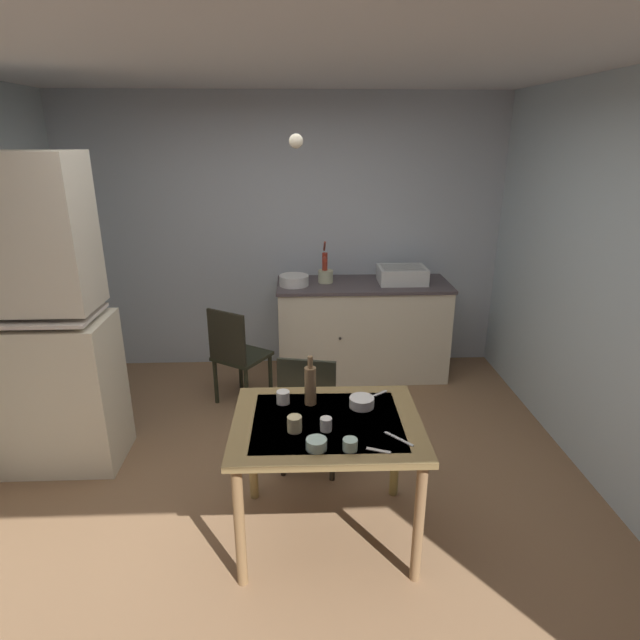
{
  "coord_description": "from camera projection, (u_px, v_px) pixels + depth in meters",
  "views": [
    {
      "loc": [
        0.13,
        -2.81,
        2.23
      ],
      "look_at": [
        0.25,
        0.2,
        1.16
      ],
      "focal_mm": 29.13,
      "sensor_mm": 36.0,
      "label": 1
    }
  ],
  "objects": [
    {
      "name": "ground_plane",
      "position": [
        282.0,
        497.0,
        3.39
      ],
      "size": [
        5.37,
        5.37,
        0.0
      ],
      "primitive_type": "plane",
      "color": "#8C6848"
    },
    {
      "name": "wall_back",
      "position": [
        285.0,
        236.0,
        5.05
      ],
      "size": [
        4.28,
        0.1,
        2.62
      ],
      "primitive_type": "cube",
      "color": "silver",
      "rests_on": "ground"
    },
    {
      "name": "ceiling_slab",
      "position": [
        269.0,
        39.0,
        2.49
      ],
      "size": [
        4.28,
        4.47,
        0.1
      ],
      "primitive_type": "cube",
      "color": "silver"
    },
    {
      "name": "hutch_cabinet",
      "position": [
        38.0,
        330.0,
        3.46
      ],
      "size": [
        0.91,
        0.52,
        2.15
      ],
      "color": "beige",
      "rests_on": "ground"
    },
    {
      "name": "counter_cabinet",
      "position": [
        362.0,
        329.0,
        5.02
      ],
      "size": [
        1.62,
        0.64,
        0.92
      ],
      "color": "beige",
      "rests_on": "ground"
    },
    {
      "name": "sink_basin",
      "position": [
        402.0,
        275.0,
        4.85
      ],
      "size": [
        0.44,
        0.34,
        0.15
      ],
      "color": "white",
      "rests_on": "counter_cabinet"
    },
    {
      "name": "hand_pump",
      "position": [
        325.0,
        265.0,
        4.83
      ],
      "size": [
        0.05,
        0.27,
        0.39
      ],
      "color": "maroon",
      "rests_on": "counter_cabinet"
    },
    {
      "name": "mixing_bowl_counter",
      "position": [
        294.0,
        280.0,
        4.77
      ],
      "size": [
        0.27,
        0.27,
        0.09
      ],
      "primitive_type": "cylinder",
      "color": "white",
      "rests_on": "counter_cabinet"
    },
    {
      "name": "stoneware_crock",
      "position": [
        326.0,
        276.0,
        4.87
      ],
      "size": [
        0.14,
        0.14,
        0.12
      ],
      "primitive_type": "cylinder",
      "color": "beige",
      "rests_on": "counter_cabinet"
    },
    {
      "name": "dining_table",
      "position": [
        327.0,
        437.0,
        2.86
      ],
      "size": [
        1.04,
        0.83,
        0.76
      ],
      "color": "olive",
      "rests_on": "ground"
    },
    {
      "name": "chair_far_side",
      "position": [
        310.0,
        410.0,
        3.52
      ],
      "size": [
        0.47,
        0.47,
        0.89
      ],
      "color": "black",
      "rests_on": "ground"
    },
    {
      "name": "chair_by_counter",
      "position": [
        237.0,
        354.0,
        4.44
      ],
      "size": [
        0.55,
        0.55,
        0.88
      ],
      "color": "black",
      "rests_on": "ground"
    },
    {
      "name": "serving_bowl_wide",
      "position": [
        316.0,
        444.0,
        2.57
      ],
      "size": [
        0.11,
        0.11,
        0.05
      ],
      "primitive_type": "cylinder",
      "color": "#ADD1C1",
      "rests_on": "dining_table"
    },
    {
      "name": "soup_bowl_small",
      "position": [
        362.0,
        402.0,
        2.97
      ],
      "size": [
        0.14,
        0.14,
        0.06
      ],
      "primitive_type": "cylinder",
      "color": "white",
      "rests_on": "dining_table"
    },
    {
      "name": "mug_tall",
      "position": [
        283.0,
        397.0,
        3.01
      ],
      "size": [
        0.08,
        0.08,
        0.07
      ],
      "primitive_type": "cylinder",
      "color": "white",
      "rests_on": "dining_table"
    },
    {
      "name": "teacup_cream",
      "position": [
        326.0,
        424.0,
        2.73
      ],
      "size": [
        0.06,
        0.06,
        0.07
      ],
      "primitive_type": "cylinder",
      "color": "white",
      "rests_on": "dining_table"
    },
    {
      "name": "mug_dark",
      "position": [
        350.0,
        445.0,
        2.56
      ],
      "size": [
        0.07,
        0.07,
        0.06
      ],
      "primitive_type": "cylinder",
      "color": "#ADD1C1",
      "rests_on": "dining_table"
    },
    {
      "name": "teacup_mint",
      "position": [
        295.0,
        424.0,
        2.72
      ],
      "size": [
        0.08,
        0.08,
        0.08
      ],
      "primitive_type": "cylinder",
      "color": "beige",
      "rests_on": "dining_table"
    },
    {
      "name": "glass_bottle",
      "position": [
        310.0,
        384.0,
        2.97
      ],
      "size": [
        0.07,
        0.07,
        0.3
      ],
      "color": "olive",
      "rests_on": "dining_table"
    },
    {
      "name": "table_knife",
      "position": [
        399.0,
        439.0,
        2.66
      ],
      "size": [
        0.13,
        0.15,
        0.0
      ],
      "primitive_type": "cube",
      "rotation": [
        0.0,
        0.0,
        2.3
      ],
      "color": "silver",
      "rests_on": "dining_table"
    },
    {
      "name": "teaspoon_near_bowl",
      "position": [
        377.0,
        394.0,
        3.11
      ],
      "size": [
        0.14,
        0.1,
        0.0
      ],
      "primitive_type": "cube",
      "rotation": [
        0.0,
        0.0,
        0.62
      ],
      "color": "beige",
      "rests_on": "dining_table"
    },
    {
      "name": "teaspoon_by_cup",
      "position": [
        379.0,
        451.0,
        2.56
      ],
      "size": [
        0.12,
        0.06,
        0.0
      ],
      "primitive_type": "cube",
      "rotation": [
        0.0,
        0.0,
        5.91
      ],
      "color": "beige",
      "rests_on": "dining_table"
    },
    {
      "name": "pendant_bulb",
      "position": [
        296.0,
        141.0,
        2.87
      ],
      "size": [
        0.08,
        0.08,
        0.08
      ],
      "primitive_type": "sphere",
      "color": "#F9EFCC"
    }
  ]
}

